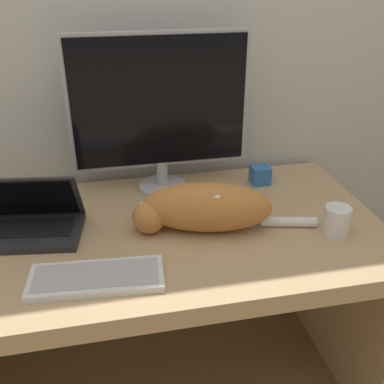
% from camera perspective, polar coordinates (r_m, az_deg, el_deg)
% --- Properties ---
extents(wall_back, '(6.40, 0.06, 2.60)m').
position_cam_1_polar(wall_back, '(1.67, -9.09, 20.76)').
color(wall_back, silver).
rests_on(wall_back, ground_plane).
extents(desk, '(1.55, 0.77, 0.72)m').
position_cam_1_polar(desk, '(1.52, -5.96, -9.49)').
color(desk, tan).
rests_on(desk, ground_plane).
extents(monitor, '(0.62, 0.18, 0.56)m').
position_cam_1_polar(monitor, '(1.57, -4.09, 10.37)').
color(monitor, '#B2B2B7').
rests_on(monitor, desk).
extents(laptop, '(0.33, 0.25, 0.20)m').
position_cam_1_polar(laptop, '(1.48, -19.73, -3.57)').
color(laptop, '#232326').
rests_on(laptop, desk).
extents(external_keyboard, '(0.37, 0.17, 0.02)m').
position_cam_1_polar(external_keyboard, '(1.24, -12.03, -10.59)').
color(external_keyboard, white).
rests_on(external_keyboard, desk).
extents(cat, '(0.58, 0.23, 0.16)m').
position_cam_1_polar(cat, '(1.39, 1.38, -1.94)').
color(cat, '#C67A38').
rests_on(cat, desk).
extents(coffee_mug, '(0.08, 0.08, 0.10)m').
position_cam_1_polar(coffee_mug, '(1.45, 17.89, -3.54)').
color(coffee_mug, white).
rests_on(coffee_mug, desk).
extents(small_toy, '(0.07, 0.07, 0.07)m').
position_cam_1_polar(small_toy, '(1.73, 8.64, 2.17)').
color(small_toy, '#2D6BB7').
rests_on(small_toy, desk).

